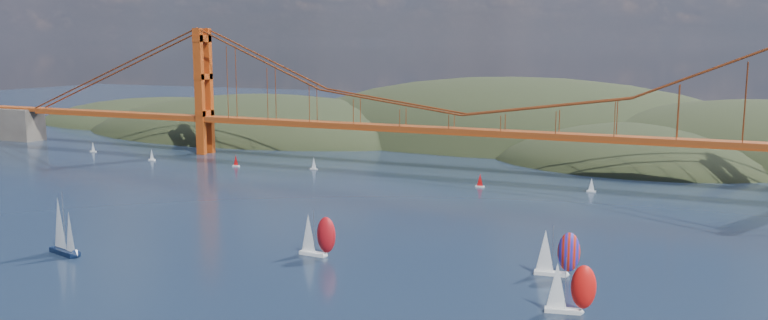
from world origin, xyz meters
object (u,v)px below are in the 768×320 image
at_px(sloop_navy, 62,227).
at_px(racer_0, 317,234).
at_px(racer_1, 570,287).
at_px(racer_rwb, 556,252).

distance_m(sloop_navy, racer_0, 59.21).
distance_m(sloop_navy, racer_1, 114.93).
bearing_deg(racer_1, racer_rwb, 95.95).
xyz_separation_m(racer_1, racer_rwb, (-6.64, 21.38, 0.19)).
relative_size(racer_0, racer_1, 1.04).
bearing_deg(racer_1, sloop_navy, 173.17).
height_order(sloop_navy, racer_1, sloop_navy).
height_order(racer_1, racer_rwb, racer_rwb).
height_order(racer_0, racer_1, racer_0).
relative_size(racer_1, racer_rwb, 0.96).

